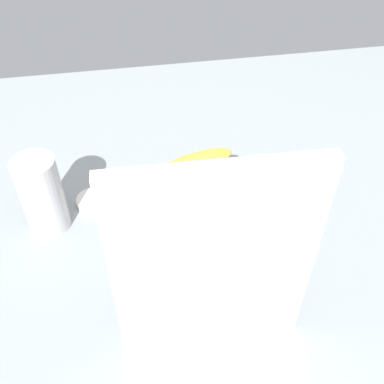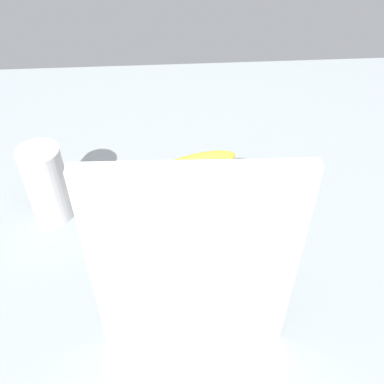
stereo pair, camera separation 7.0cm
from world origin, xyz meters
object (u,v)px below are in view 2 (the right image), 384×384
object	(u,v)px
fruit_bowl	(192,215)
banana_bunch	(197,177)
orange_front_left	(177,201)
orange_center	(187,176)
cutting_board	(194,266)
thermos_tumbler	(47,184)
jar_lid	(98,194)
orange_front_right	(211,199)

from	to	relation	value
fruit_bowl	banana_bunch	xyz separation A→B (cm)	(-1.08, -2.78, 7.64)
orange_front_left	banana_bunch	bearing A→B (deg)	-131.37
orange_center	cutting_board	size ratio (longest dim) A/B	0.19
fruit_bowl	thermos_tumbler	size ratio (longest dim) A/B	1.35
cutting_board	jar_lid	distance (cm)	42.09
orange_center	thermos_tumbler	world-z (taller)	thermos_tumbler
cutting_board	thermos_tumbler	world-z (taller)	cutting_board
jar_lid	thermos_tumbler	bearing A→B (deg)	27.68
jar_lid	banana_bunch	bearing A→B (deg)	163.05
orange_front_left	thermos_tumbler	xyz separation A→B (cm)	(25.34, -6.42, 0.13)
orange_front_left	thermos_tumbler	size ratio (longest dim) A/B	0.42
orange_front_left	orange_center	distance (cm)	7.37
banana_bunch	jar_lid	size ratio (longest dim) A/B	2.72
orange_front_left	banana_bunch	size ratio (longest dim) A/B	0.37
orange_front_left	jar_lid	size ratio (longest dim) A/B	1.00
fruit_bowl	orange_front_right	xyz separation A→B (cm)	(-3.44, 1.48, 5.76)
fruit_bowl	banana_bunch	bearing A→B (deg)	-111.23
orange_center	banana_bunch	bearing A→B (deg)	126.30
orange_front_right	orange_center	bearing A→B (deg)	-58.15
cutting_board	orange_front_right	bearing A→B (deg)	-99.63
orange_front_right	orange_center	xyz separation A→B (cm)	(4.18, -6.73, 0.00)
fruit_bowl	orange_front_left	distance (cm)	6.71
fruit_bowl	jar_lid	bearing A→B (deg)	-24.80
orange_front_left	orange_center	world-z (taller)	same
orange_front_right	banana_bunch	size ratio (longest dim) A/B	0.37
fruit_bowl	jar_lid	xyz separation A→B (cm)	(19.73, -9.12, -1.50)
orange_front_right	jar_lid	size ratio (longest dim) A/B	1.00
jar_lid	orange_front_right	bearing A→B (deg)	155.42
banana_bunch	cutting_board	xyz separation A→B (cm)	(2.44, 27.42, 8.01)
orange_front_right	jar_lid	distance (cm)	26.50
fruit_bowl	orange_front_left	bearing A→B (deg)	31.27
orange_front_left	orange_front_right	distance (cm)	6.39
orange_center	banana_bunch	distance (cm)	3.60
orange_front_right	cutting_board	xyz separation A→B (cm)	(4.81, 23.16, 9.89)
orange_center	jar_lid	xyz separation A→B (cm)	(18.99, -3.87, -7.26)
banana_bunch	thermos_tumbler	bearing A→B (deg)	-3.63
cutting_board	thermos_tumbler	size ratio (longest dim) A/B	2.19
orange_front_right	cutting_board	distance (cm)	25.64
banana_bunch	thermos_tumbler	xyz separation A→B (cm)	(29.35, -1.86, -1.75)
fruit_bowl	cutting_board	distance (cm)	29.23
orange_center	banana_bunch	size ratio (longest dim) A/B	0.37
banana_bunch	jar_lid	world-z (taller)	banana_bunch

